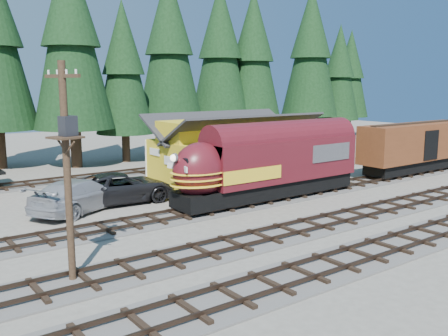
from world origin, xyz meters
TOP-DOWN VIEW (x-y plane):
  - ground at (0.00, 0.00)m, footprint 120.00×120.00m
  - track_siding at (10.00, 4.00)m, footprint 68.00×3.20m
  - track_spur at (-10.00, 18.00)m, footprint 32.00×3.20m
  - depot at (-0.00, 10.50)m, footprint 12.80×7.00m
  - conifer_backdrop at (4.36, 24.69)m, footprint 81.51×23.67m
  - locomotive at (-2.56, 4.00)m, footprint 14.13×2.81m
  - boxcar at (14.20, 4.00)m, footprint 12.36×2.65m
  - utility_pole at (-17.12, -1.54)m, footprint 1.25×1.99m
  - pickup_truck_a at (-10.15, 9.16)m, footprint 7.18×3.71m
  - pickup_truck_b at (-12.99, 8.59)m, footprint 7.26×5.58m

SIDE VIEW (x-z plane):
  - ground at x=0.00m, z-range 0.00..0.00m
  - track_siding at x=10.00m, z-range -0.11..0.22m
  - track_spur at x=-10.00m, z-range -0.11..0.22m
  - pickup_truck_a at x=-10.15m, z-range 0.00..1.93m
  - pickup_truck_b at x=-12.99m, z-range 0.00..1.96m
  - locomotive at x=-2.56m, z-range 0.36..4.21m
  - boxcar at x=14.20m, z-range 0.43..4.32m
  - depot at x=0.00m, z-range 0.31..5.61m
  - utility_pole at x=-17.12m, z-range 0.59..8.91m
  - conifer_backdrop at x=4.36m, z-range 1.95..19.07m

